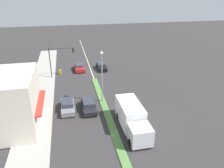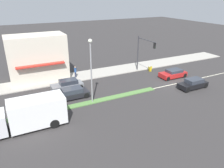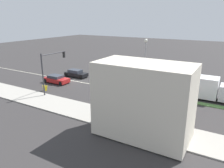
{
  "view_description": "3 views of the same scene",
  "coord_description": "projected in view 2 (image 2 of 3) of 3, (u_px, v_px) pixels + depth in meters",
  "views": [
    {
      "loc": [
        4.59,
        40.56,
        15.09
      ],
      "look_at": [
        -1.95,
        10.28,
        1.55
      ],
      "focal_mm": 35.0,
      "sensor_mm": 36.0,
      "label": 1
    },
    {
      "loc": [
        -21.5,
        20.99,
        11.81
      ],
      "look_at": [
        0.28,
        9.97,
        1.72
      ],
      "focal_mm": 35.0,
      "sensor_mm": 36.0,
      "label": 2
    },
    {
      "loc": [
        26.76,
        23.28,
        10.12
      ],
      "look_at": [
        1.77,
        8.67,
        1.24
      ],
      "focal_mm": 35.0,
      "sensor_mm": 36.0,
      "label": 3
    }
  ],
  "objects": [
    {
      "name": "sidewalk_right",
      "position": [
        30.0,
        84.0,
        30.68
      ],
      "size": [
        4.0,
        73.0,
        0.12
      ],
      "primitive_type": "cube",
      "color": "#A8A399",
      "rests_on": "ground"
    },
    {
      "name": "street_lamp",
      "position": [
        91.0,
        63.0,
        23.88
      ],
      "size": [
        0.44,
        0.44,
        7.37
      ],
      "color": "gray",
      "rests_on": "median_strip"
    },
    {
      "name": "hatchback_red",
      "position": [
        173.0,
        74.0,
        33.18
      ],
      "size": [
        1.89,
        4.11,
        1.24
      ],
      "color": "#AD1E1E",
      "rests_on": "ground"
    },
    {
      "name": "sedan_dark",
      "position": [
        71.0,
        94.0,
        26.49
      ],
      "size": [
        1.8,
        4.39,
        1.29
      ],
      "color": "black",
      "rests_on": "ground"
    },
    {
      "name": "lane_marking_center",
      "position": [
        175.0,
        84.0,
        31.0
      ],
      "size": [
        0.16,
        60.0,
        0.01
      ],
      "primitive_type": "cube",
      "color": "beige",
      "rests_on": "ground"
    },
    {
      "name": "suv_grey",
      "position": [
        67.0,
        85.0,
        28.94
      ],
      "size": [
        1.76,
        4.14,
        1.35
      ],
      "color": "slate",
      "rests_on": "ground"
    },
    {
      "name": "pedestrian",
      "position": [
        75.0,
        72.0,
        32.87
      ],
      "size": [
        0.34,
        0.34,
        1.67
      ],
      "color": "#282D42",
      "rests_on": "sidewalk_right"
    },
    {
      "name": "traffic_signal_main",
      "position": [
        143.0,
        49.0,
        33.91
      ],
      "size": [
        4.59,
        0.34,
        5.6
      ],
      "color": "#333338",
      "rests_on": "sidewalk_right"
    },
    {
      "name": "suv_black",
      "position": [
        193.0,
        84.0,
        29.37
      ],
      "size": [
        1.73,
        4.09,
        1.3
      ],
      "color": "black",
      "rests_on": "ground"
    },
    {
      "name": "building_corner_store",
      "position": [
        37.0,
        58.0,
        31.32
      ],
      "size": [
        4.92,
        8.04,
        6.48
      ],
      "color": "beige",
      "rests_on": "sidewalk_right"
    },
    {
      "name": "delivery_truck",
      "position": [
        28.0,
        114.0,
        20.27
      ],
      "size": [
        2.44,
        7.5,
        2.87
      ],
      "color": "silver",
      "rests_on": "ground"
    },
    {
      "name": "warning_aframe_sign",
      "position": [
        150.0,
        69.0,
        35.77
      ],
      "size": [
        0.45,
        0.53,
        0.84
      ],
      "color": "yellow",
      "rests_on": "ground"
    },
    {
      "name": "ground_plane",
      "position": [
        47.0,
        112.0,
        23.49
      ],
      "size": [
        160.0,
        160.0,
        0.0
      ],
      "primitive_type": "plane",
      "color": "#333030"
    }
  ]
}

